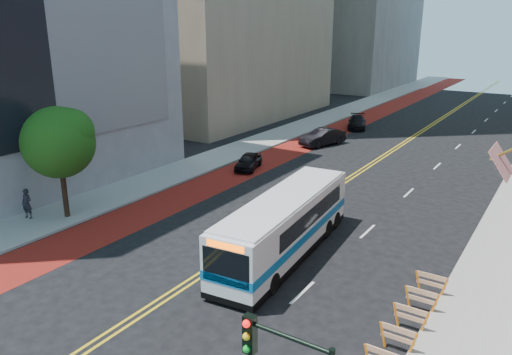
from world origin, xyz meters
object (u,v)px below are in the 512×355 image
object	(u,v)px
transit_bus	(286,224)
car_c	(357,122)
car_a	(248,161)
pedestrian	(27,204)
street_tree	(59,140)
car_b	(323,137)

from	to	relation	value
transit_bus	car_c	world-z (taller)	transit_bus
car_c	transit_bus	bearing A→B (deg)	-94.79
car_a	pedestrian	world-z (taller)	pedestrian
street_tree	car_b	xyz separation A→B (m)	(4.87, 25.43, -4.11)
car_b	car_c	world-z (taller)	car_b
car_c	pedestrian	world-z (taller)	pedestrian
transit_bus	car_c	size ratio (longest dim) A/B	2.46
car_b	pedestrian	distance (m)	27.73
street_tree	car_a	bearing A→B (deg)	77.35
car_c	pedestrian	distance (m)	36.84
car_b	pedestrian	size ratio (longest dim) A/B	2.66
street_tree	car_b	size ratio (longest dim) A/B	1.37
street_tree	car_c	distance (m)	35.34
transit_bus	car_b	bearing A→B (deg)	105.99
transit_bus	pedestrian	size ratio (longest dim) A/B	6.39
street_tree	car_b	distance (m)	26.22
street_tree	transit_bus	world-z (taller)	street_tree
street_tree	car_a	distance (m)	15.75
car_b	transit_bus	bearing A→B (deg)	-50.12
car_a	car_b	distance (m)	10.75
street_tree	car_b	world-z (taller)	street_tree
car_a	car_c	xyz separation A→B (m)	(1.31, 19.99, 0.05)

